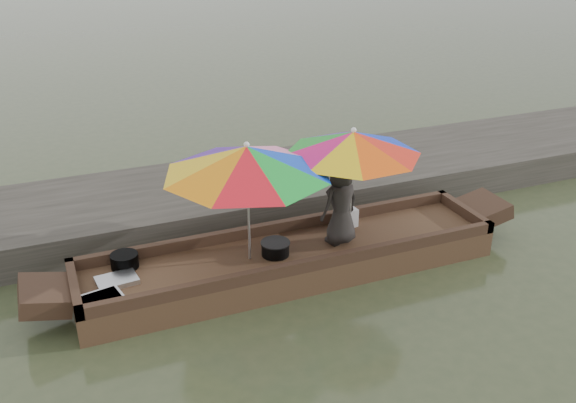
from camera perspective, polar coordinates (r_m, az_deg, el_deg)
name	(u,v)px	position (r m, az deg, el deg)	size (l,w,h in m)	color
water	(291,273)	(8.48, 0.26, -6.41)	(80.00, 80.00, 0.00)	#364027
dock	(238,193)	(10.21, -4.47, 0.73)	(22.00, 2.20, 0.50)	#2D2B26
boat_hull	(291,262)	(8.39, 0.26, -5.39)	(5.47, 1.20, 0.35)	#412C19
cooking_pot	(125,261)	(8.14, -14.32, -5.12)	(0.34, 0.34, 0.18)	black
tray_crayfish	(101,300)	(7.53, -16.31, -8.42)	(0.47, 0.33, 0.09)	silver
tray_scallop	(117,280)	(7.88, -14.98, -6.78)	(0.47, 0.33, 0.06)	silver
charcoal_grill	(275,249)	(8.17, -1.13, -4.23)	(0.35, 0.35, 0.17)	black
supply_bag	(346,217)	(8.90, 5.16, -1.42)	(0.28, 0.22, 0.26)	silver
vendor	(341,203)	(8.28, 4.71, -0.13)	(0.56, 0.36, 1.13)	black
umbrella_bow	(248,203)	(7.78, -3.56, -0.10)	(2.06, 2.06, 1.55)	pink
umbrella_stern	(351,185)	(8.29, 5.64, 1.44)	(1.75, 1.75, 1.55)	#0C2ED8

